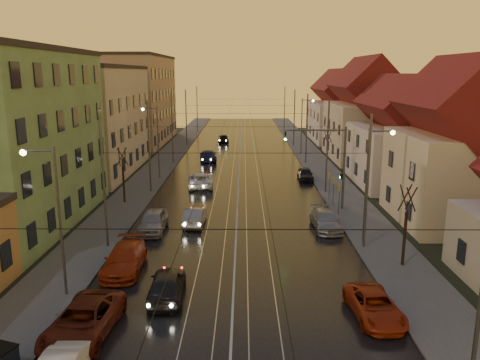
{
  "coord_description": "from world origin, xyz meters",
  "views": [
    {
      "loc": [
        0.52,
        -20.61,
        11.52
      ],
      "look_at": [
        0.23,
        19.53,
        2.31
      ],
      "focal_mm": 35.0,
      "sensor_mm": 36.0,
      "label": 1
    }
  ],
  "objects_px": {
    "driving_car_4": "(223,138)",
    "parked_right_2": "(305,174)",
    "parked_left_2": "(125,259)",
    "parked_left_3": "(153,221)",
    "traffic_light_mast": "(333,158)",
    "driving_car_2": "(200,180)",
    "parked_left_1": "(83,321)",
    "street_lamp_2": "(155,135)",
    "driving_car_3": "(208,156)",
    "driving_car_0": "(167,284)",
    "parked_right_0": "(374,306)",
    "driving_car_1": "(195,216)",
    "street_lamp_1": "(372,175)",
    "parked_right_1": "(326,220)",
    "street_lamp_0": "(53,208)",
    "street_lamp_3": "(304,121)"
  },
  "relations": [
    {
      "from": "driving_car_1",
      "to": "street_lamp_1",
      "type": "bearing_deg",
      "value": 163.93
    },
    {
      "from": "traffic_light_mast",
      "to": "street_lamp_3",
      "type": "bearing_deg",
      "value": 87.73
    },
    {
      "from": "street_lamp_2",
      "to": "parked_right_2",
      "type": "bearing_deg",
      "value": -1.13
    },
    {
      "from": "street_lamp_2",
      "to": "driving_car_0",
      "type": "xyz_separation_m",
      "value": [
        5.64,
        -28.09,
        -4.13
      ]
    },
    {
      "from": "street_lamp_0",
      "to": "street_lamp_1",
      "type": "height_order",
      "value": "same"
    },
    {
      "from": "traffic_light_mast",
      "to": "parked_right_2",
      "type": "distance_m",
      "value": 12.34
    },
    {
      "from": "driving_car_3",
      "to": "parked_left_2",
      "type": "xyz_separation_m",
      "value": [
        -2.35,
        -35.53,
        -0.02
      ]
    },
    {
      "from": "driving_car_1",
      "to": "parked_right_2",
      "type": "distance_m",
      "value": 18.88
    },
    {
      "from": "street_lamp_3",
      "to": "driving_car_4",
      "type": "xyz_separation_m",
      "value": [
        -11.99,
        11.77,
        -4.15
      ]
    },
    {
      "from": "street_lamp_2",
      "to": "parked_left_2",
      "type": "xyz_separation_m",
      "value": [
        2.57,
        -24.66,
        -4.14
      ]
    },
    {
      "from": "traffic_light_mast",
      "to": "driving_car_1",
      "type": "height_order",
      "value": "traffic_light_mast"
    },
    {
      "from": "driving_car_0",
      "to": "driving_car_3",
      "type": "height_order",
      "value": "driving_car_3"
    },
    {
      "from": "parked_left_2",
      "to": "parked_left_3",
      "type": "relative_size",
      "value": 1.1
    },
    {
      "from": "street_lamp_0",
      "to": "parked_left_2",
      "type": "relative_size",
      "value": 1.56
    },
    {
      "from": "driving_car_2",
      "to": "parked_left_1",
      "type": "bearing_deg",
      "value": 77.58
    },
    {
      "from": "parked_left_3",
      "to": "parked_right_0",
      "type": "xyz_separation_m",
      "value": [
        13.03,
        -12.51,
        -0.18
      ]
    },
    {
      "from": "street_lamp_1",
      "to": "street_lamp_2",
      "type": "bearing_deg",
      "value": 132.32
    },
    {
      "from": "driving_car_1",
      "to": "parked_left_1",
      "type": "xyz_separation_m",
      "value": [
        -3.36,
        -15.81,
        0.05
      ]
    },
    {
      "from": "traffic_light_mast",
      "to": "driving_car_3",
      "type": "relative_size",
      "value": 1.37
    },
    {
      "from": "driving_car_4",
      "to": "driving_car_3",
      "type": "bearing_deg",
      "value": 80.16
    },
    {
      "from": "street_lamp_0",
      "to": "street_lamp_1",
      "type": "relative_size",
      "value": 1.0
    },
    {
      "from": "street_lamp_1",
      "to": "street_lamp_3",
      "type": "bearing_deg",
      "value": 90.0
    },
    {
      "from": "street_lamp_3",
      "to": "traffic_light_mast",
      "type": "bearing_deg",
      "value": -92.27
    },
    {
      "from": "driving_car_2",
      "to": "parked_right_0",
      "type": "xyz_separation_m",
      "value": [
        10.78,
        -26.48,
        -0.11
      ]
    },
    {
      "from": "driving_car_2",
      "to": "parked_right_2",
      "type": "distance_m",
      "value": 11.74
    },
    {
      "from": "parked_left_1",
      "to": "parked_left_2",
      "type": "relative_size",
      "value": 1.04
    },
    {
      "from": "parked_left_1",
      "to": "parked_left_3",
      "type": "relative_size",
      "value": 1.15
    },
    {
      "from": "street_lamp_0",
      "to": "parked_right_0",
      "type": "xyz_separation_m",
      "value": [
        15.93,
        -2.06,
        -4.27
      ]
    },
    {
      "from": "street_lamp_3",
      "to": "traffic_light_mast",
      "type": "xyz_separation_m",
      "value": [
        -1.11,
        -28.0,
        -0.29
      ]
    },
    {
      "from": "driving_car_1",
      "to": "parked_left_2",
      "type": "xyz_separation_m",
      "value": [
        -3.3,
        -8.69,
        0.05
      ]
    },
    {
      "from": "driving_car_2",
      "to": "parked_left_2",
      "type": "xyz_separation_m",
      "value": [
        -2.59,
        -21.09,
        0.02
      ]
    },
    {
      "from": "street_lamp_1",
      "to": "traffic_light_mast",
      "type": "distance_m",
      "value": 8.08
    },
    {
      "from": "street_lamp_2",
      "to": "traffic_light_mast",
      "type": "relative_size",
      "value": 1.11
    },
    {
      "from": "traffic_light_mast",
      "to": "parked_left_1",
      "type": "distance_m",
      "value": 24.88
    },
    {
      "from": "driving_car_4",
      "to": "parked_right_2",
      "type": "xyz_separation_m",
      "value": [
        10.22,
        -28.1,
        -0.06
      ]
    },
    {
      "from": "street_lamp_2",
      "to": "street_lamp_1",
      "type": "bearing_deg",
      "value": -47.68
    },
    {
      "from": "traffic_light_mast",
      "to": "driving_car_2",
      "type": "distance_m",
      "value": 15.12
    },
    {
      "from": "street_lamp_3",
      "to": "driving_car_1",
      "type": "bearing_deg",
      "value": -111.11
    },
    {
      "from": "driving_car_4",
      "to": "parked_right_2",
      "type": "height_order",
      "value": "driving_car_4"
    },
    {
      "from": "driving_car_0",
      "to": "parked_left_2",
      "type": "xyz_separation_m",
      "value": [
        -3.07,
        3.43,
        -0.01
      ]
    },
    {
      "from": "driving_car_0",
      "to": "parked_left_2",
      "type": "bearing_deg",
      "value": -51.03
    },
    {
      "from": "traffic_light_mast",
      "to": "driving_car_4",
      "type": "xyz_separation_m",
      "value": [
        -10.88,
        39.78,
        -3.86
      ]
    },
    {
      "from": "parked_right_1",
      "to": "parked_right_0",
      "type": "bearing_deg",
      "value": -91.67
    },
    {
      "from": "parked_left_2",
      "to": "parked_right_1",
      "type": "xyz_separation_m",
      "value": [
        13.29,
        7.77,
        -0.07
      ]
    },
    {
      "from": "driving_car_4",
      "to": "parked_left_1",
      "type": "xyz_separation_m",
      "value": [
        -3.71,
        -59.55,
        0.01
      ]
    },
    {
      "from": "street_lamp_3",
      "to": "traffic_light_mast",
      "type": "distance_m",
      "value": 28.03
    },
    {
      "from": "street_lamp_1",
      "to": "parked_left_1",
      "type": "xyz_separation_m",
      "value": [
        -15.7,
        -11.78,
        -4.14
      ]
    },
    {
      "from": "street_lamp_1",
      "to": "driving_car_4",
      "type": "relative_size",
      "value": 1.86
    },
    {
      "from": "parked_left_2",
      "to": "parked_right_0",
      "type": "xyz_separation_m",
      "value": [
        13.36,
        -5.4,
        -0.13
      ]
    },
    {
      "from": "street_lamp_0",
      "to": "street_lamp_2",
      "type": "bearing_deg",
      "value": 90.0
    }
  ]
}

